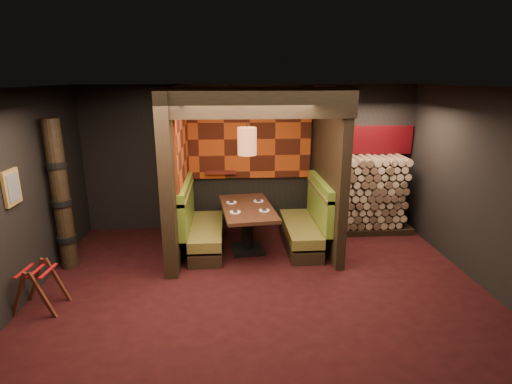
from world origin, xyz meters
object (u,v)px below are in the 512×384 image
(luggage_rack, at_px, (39,286))
(firewood_stack, at_px, (368,195))
(booth_bench_right, at_px, (306,226))
(totem_column, at_px, (61,197))
(pendant_lamp, at_px, (247,141))
(dining_table, at_px, (247,220))
(booth_bench_left, at_px, (201,228))

(luggage_rack, xyz_separation_m, firewood_stack, (5.25, 2.48, 0.41))
(booth_bench_right, relative_size, totem_column, 0.67)
(pendant_lamp, bearing_deg, firewood_stack, 19.87)
(luggage_rack, height_order, firewood_stack, firewood_stack)
(booth_bench_right, xyz_separation_m, dining_table, (-1.07, -0.12, 0.19))
(booth_bench_left, bearing_deg, firewood_stack, 12.17)
(booth_bench_left, height_order, luggage_rack, booth_bench_left)
(booth_bench_left, height_order, firewood_stack, firewood_stack)
(pendant_lamp, distance_m, totem_column, 3.04)
(dining_table, bearing_deg, luggage_rack, -149.72)
(firewood_stack, bearing_deg, booth_bench_left, -167.83)
(booth_bench_left, distance_m, pendant_lamp, 1.78)
(booth_bench_left, xyz_separation_m, pendant_lamp, (0.83, -0.17, 1.57))
(booth_bench_left, distance_m, firewood_stack, 3.34)
(booth_bench_left, bearing_deg, booth_bench_right, 0.00)
(luggage_rack, bearing_deg, booth_bench_right, 24.53)
(booth_bench_right, xyz_separation_m, totem_column, (-3.98, -0.55, 0.79))
(booth_bench_left, xyz_separation_m, firewood_stack, (3.25, 0.70, 0.35))
(luggage_rack, xyz_separation_m, totem_column, (-0.08, 1.23, 0.85))
(booth_bench_right, bearing_deg, pendant_lamp, -170.70)
(booth_bench_left, bearing_deg, dining_table, -8.57)
(firewood_stack, bearing_deg, dining_table, -161.18)
(booth_bench_right, height_order, totem_column, totem_column)
(totem_column, bearing_deg, luggage_rack, -86.28)
(booth_bench_left, bearing_deg, totem_column, -165.25)
(pendant_lamp, height_order, firewood_stack, pendant_lamp)
(booth_bench_right, distance_m, dining_table, 1.09)
(booth_bench_right, bearing_deg, firewood_stack, 27.35)
(pendant_lamp, bearing_deg, booth_bench_left, 168.08)
(totem_column, xyz_separation_m, firewood_stack, (5.33, 1.25, -0.44))
(booth_bench_right, height_order, dining_table, booth_bench_right)
(booth_bench_left, distance_m, luggage_rack, 2.68)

